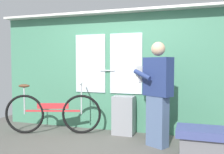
{
  "coord_description": "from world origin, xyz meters",
  "views": [
    {
      "loc": [
        1.29,
        -3.31,
        1.27
      ],
      "look_at": [
        0.01,
        0.66,
        1.03
      ],
      "focal_mm": 39.64,
      "sensor_mm": 36.0,
      "label": 1
    }
  ],
  "objects_px": {
    "trash_bin_by_wall": "(124,115)",
    "bench_seat_corner": "(205,145)",
    "passenger_reading_newspaper": "(157,92)",
    "bicycle_near_door": "(53,113)"
  },
  "relations": [
    {
      "from": "bench_seat_corner",
      "to": "passenger_reading_newspaper",
      "type": "bearing_deg",
      "value": 144.29
    },
    {
      "from": "trash_bin_by_wall",
      "to": "bench_seat_corner",
      "type": "distance_m",
      "value": 1.62
    },
    {
      "from": "passenger_reading_newspaper",
      "to": "trash_bin_by_wall",
      "type": "xyz_separation_m",
      "value": [
        -0.65,
        0.46,
        -0.49
      ]
    },
    {
      "from": "bicycle_near_door",
      "to": "passenger_reading_newspaper",
      "type": "bearing_deg",
      "value": -20.88
    },
    {
      "from": "passenger_reading_newspaper",
      "to": "trash_bin_by_wall",
      "type": "height_order",
      "value": "passenger_reading_newspaper"
    },
    {
      "from": "trash_bin_by_wall",
      "to": "bench_seat_corner",
      "type": "xyz_separation_m",
      "value": [
        1.31,
        -0.94,
        -0.1
      ]
    },
    {
      "from": "passenger_reading_newspaper",
      "to": "bicycle_near_door",
      "type": "bearing_deg",
      "value": 26.18
    },
    {
      "from": "trash_bin_by_wall",
      "to": "bench_seat_corner",
      "type": "bearing_deg",
      "value": -35.62
    },
    {
      "from": "bicycle_near_door",
      "to": "passenger_reading_newspaper",
      "type": "distance_m",
      "value": 1.94
    },
    {
      "from": "bicycle_near_door",
      "to": "bench_seat_corner",
      "type": "xyz_separation_m",
      "value": [
        2.54,
        -0.59,
        -0.14
      ]
    }
  ]
}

